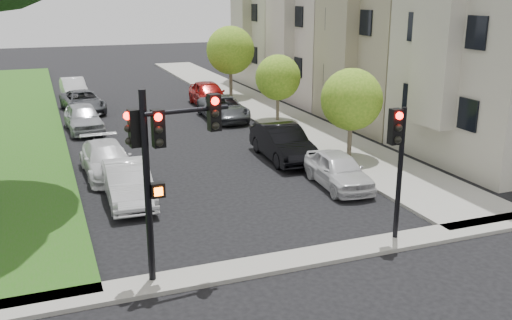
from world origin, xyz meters
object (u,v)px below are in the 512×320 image
object	(u,v)px
small_tree_c	(230,50)
car_parked_5	(128,183)
traffic_signal_main	(162,152)
car_parked_6	(107,160)
car_parked_3	(208,94)
car_parked_8	(83,102)
car_parked_2	(223,108)
small_tree_a	(352,99)
car_parked_0	(338,170)
small_tree_b	(278,78)
car_parked_7	(83,118)
car_parked_1	(283,143)
traffic_signal_secondary	(397,150)
car_parked_9	(74,88)

from	to	relation	value
small_tree_c	car_parked_5	world-z (taller)	small_tree_c
traffic_signal_main	car_parked_6	distance (m)	9.59
small_tree_c	car_parked_3	xyz separation A→B (m)	(-2.28, -2.33, -2.41)
traffic_signal_main	car_parked_8	distance (m)	22.46
car_parked_6	car_parked_2	bearing A→B (deg)	45.84
traffic_signal_main	car_parked_8	xyz separation A→B (m)	(-0.15, 22.30, -2.68)
small_tree_a	car_parked_2	distance (m)	10.04
car_parked_0	car_parked_3	distance (m)	16.59
small_tree_b	car_parked_7	distance (m)	10.43
car_parked_1	car_parked_2	size ratio (longest dim) A/B	0.95
car_parked_2	car_parked_3	xyz separation A→B (m)	(0.32, 4.07, 0.13)
traffic_signal_secondary	car_parked_7	xyz separation A→B (m)	(-7.05, 17.23, -2.02)
small_tree_a	car_parked_9	world-z (taller)	small_tree_a
traffic_signal_secondary	car_parked_0	distance (m)	5.33
small_tree_a	car_parked_3	size ratio (longest dim) A/B	0.85
car_parked_1	car_parked_5	xyz separation A→B (m)	(-6.96, -2.81, -0.06)
car_parked_9	car_parked_8	bearing A→B (deg)	-90.72
car_parked_2	car_parked_9	size ratio (longest dim) A/B	1.14
car_parked_5	car_parked_8	xyz separation A→B (m)	(-0.14, 16.34, -0.04)
small_tree_c	car_parked_8	distance (m)	10.20
car_parked_1	car_parked_6	bearing A→B (deg)	178.78
car_parked_2	car_parked_5	world-z (taller)	car_parked_5
small_tree_b	car_parked_0	size ratio (longest dim) A/B	0.97
car_parked_3	car_parked_5	bearing A→B (deg)	-112.79
car_parked_2	traffic_signal_secondary	bearing A→B (deg)	-88.35
small_tree_a	car_parked_7	xyz separation A→B (m)	(-10.16, 9.39, -1.88)
traffic_signal_main	traffic_signal_secondary	distance (m)	6.54
small_tree_b	car_parked_3	bearing A→B (deg)	111.63
car_parked_1	car_parked_5	size ratio (longest dim) A/B	1.09
car_parked_2	car_parked_5	size ratio (longest dim) A/B	1.15
car_parked_0	car_parked_9	size ratio (longest dim) A/B	0.91
car_parked_1	car_parked_8	size ratio (longest dim) A/B	0.98
traffic_signal_secondary	car_parked_5	world-z (taller)	traffic_signal_secondary
car_parked_6	car_parked_8	world-z (taller)	same
small_tree_c	traffic_signal_secondary	size ratio (longest dim) A/B	1.22
small_tree_a	car_parked_5	bearing A→B (deg)	-169.18
traffic_signal_main	car_parked_7	size ratio (longest dim) A/B	1.15
car_parked_3	car_parked_7	bearing A→B (deg)	-149.33
car_parked_2	car_parked_6	size ratio (longest dim) A/B	1.08
small_tree_b	car_parked_1	distance (m)	7.57
small_tree_b	car_parked_2	bearing A→B (deg)	147.19
car_parked_3	car_parked_9	world-z (taller)	car_parked_3
traffic_signal_secondary	small_tree_c	bearing A→B (deg)	82.53
car_parked_7	car_parked_8	bearing A→B (deg)	82.60
small_tree_a	car_parked_5	xyz separation A→B (m)	(-9.64, -1.84, -1.92)
small_tree_b	car_parked_0	world-z (taller)	small_tree_b
car_parked_0	car_parked_9	world-z (taller)	car_parked_9
small_tree_a	small_tree_b	world-z (taller)	small_tree_a
small_tree_a	car_parked_7	size ratio (longest dim) A/B	0.93
car_parked_3	car_parked_5	size ratio (longest dim) A/B	1.12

